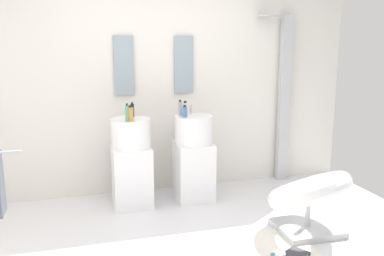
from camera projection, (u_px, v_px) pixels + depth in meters
ground_plane at (193, 254)px, 3.49m from camera, size 4.80×3.60×0.04m
rear_partition at (154, 80)px, 4.78m from camera, size 4.80×0.10×2.60m
pedestal_sink_left at (132, 162)px, 4.39m from camera, size 0.41×0.41×1.05m
pedestal_sink_right at (194, 157)px, 4.58m from camera, size 0.41×0.41×1.05m
vanity_mirror_left at (124, 66)px, 4.58m from camera, size 0.22×0.03×0.65m
vanity_mirror_right at (184, 65)px, 4.77m from camera, size 0.22×0.03×0.65m
shower_column at (283, 96)px, 5.13m from camera, size 0.49×0.24×2.05m
lounge_chair at (309, 196)px, 3.81m from camera, size 1.07×1.07×0.65m
magazine_charcoal at (294, 256)px, 3.37m from camera, size 0.29×0.26×0.03m
soap_bottle_amber at (131, 114)px, 4.15m from camera, size 0.06×0.06×0.16m
soap_bottle_blue at (185, 112)px, 4.39m from camera, size 0.05×0.05×0.13m
soap_bottle_green at (127, 113)px, 4.14m from camera, size 0.04×0.04×0.18m
soap_bottle_grey at (180, 108)px, 4.47m from camera, size 0.04×0.04×0.17m
soap_bottle_black at (132, 110)px, 4.41m from camera, size 0.04×0.04×0.16m
soap_bottle_white at (185, 109)px, 4.53m from camera, size 0.05×0.05×0.15m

